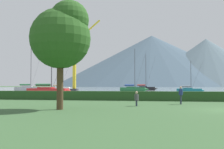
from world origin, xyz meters
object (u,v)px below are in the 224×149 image
sailboat_slip_0 (189,90)px  sailboat_slip_2 (60,88)px  person_standing_walker (181,94)px  sailboat_slip_3 (144,88)px  park_tree (62,35)px  sailboat_slip_1 (49,91)px  sailboat_slip_7 (29,88)px  dock_crane (76,68)px  sailboat_slip_4 (133,89)px  person_seated_viewer (137,98)px

sailboat_slip_0 → sailboat_slip_2: size_ratio=0.66×
sailboat_slip_2 → person_standing_walker: (39.42, -71.40, 0.26)m
sailboat_slip_3 → park_tree: 80.17m
sailboat_slip_2 → sailboat_slip_0: bearing=-42.8°
sailboat_slip_1 → sailboat_slip_2: size_ratio=0.89×
sailboat_slip_7 → person_standing_walker: (42.20, -52.23, 0.18)m
sailboat_slip_3 → sailboat_slip_2: bearing=174.8°
sailboat_slip_3 → dock_crane: 30.93m
sailboat_slip_2 → park_tree: sailboat_slip_2 is taller
sailboat_slip_2 → sailboat_slip_4: 34.02m
sailboat_slip_4 → sailboat_slip_7: bearing=-175.3°
sailboat_slip_0 → sailboat_slip_2: bearing=147.1°
sailboat_slip_4 → park_tree: size_ratio=1.61×
sailboat_slip_0 → park_tree: size_ratio=0.99×
person_standing_walker → sailboat_slip_0: bearing=91.0°
sailboat_slip_4 → dock_crane: dock_crane is taller
person_seated_viewer → person_standing_walker: person_standing_walker is taller
sailboat_slip_7 → person_standing_walker: size_ratio=8.66×
sailboat_slip_7 → person_standing_walker: 67.15m
dock_crane → sailboat_slip_4: bearing=19.7°
sailboat_slip_0 → dock_crane: size_ratio=0.38×
person_seated_viewer → sailboat_slip_7: bearing=116.8°
person_standing_walker → park_tree: bearing=-133.4°
sailboat_slip_4 → park_tree: bearing=-88.7°
sailboat_slip_4 → dock_crane: (-16.15, -5.77, 5.97)m
sailboat_slip_7 → person_seated_viewer: (38.36, -55.11, -0.11)m
park_tree → dock_crane: 58.52m
sailboat_slip_1 → sailboat_slip_4: sailboat_slip_4 is taller
sailboat_slip_2 → park_tree: size_ratio=1.50×
sailboat_slip_4 → park_tree: (0.94, -61.73, 4.71)m
person_seated_viewer → dock_crane: (-22.12, 51.73, 6.01)m
sailboat_slip_3 → sailboat_slip_7: sailboat_slip_7 is taller
sailboat_slip_1 → park_tree: size_ratio=1.33×
sailboat_slip_2 → sailboat_slip_7: size_ratio=0.83×
sailboat_slip_2 → sailboat_slip_3: (31.93, 1.51, 0.03)m
person_seated_viewer → sailboat_slip_1: bearing=118.7°
dock_crane → sailboat_slip_1: bearing=-82.9°
sailboat_slip_0 → person_standing_walker: size_ratio=4.78×
sailboat_slip_0 → sailboat_slip_3: bearing=112.5°
sailboat_slip_7 → dock_crane: 17.60m
sailboat_slip_0 → sailboat_slip_2: (-44.79, 27.13, 0.15)m
person_seated_viewer → dock_crane: dock_crane is taller
sailboat_slip_3 → sailboat_slip_4: (-2.34, -18.30, -0.02)m
sailboat_slip_0 → sailboat_slip_4: (-15.19, 10.35, 0.16)m
dock_crane → sailboat_slip_0: bearing=-8.3°
sailboat_slip_3 → park_tree: sailboat_slip_3 is taller
sailboat_slip_7 → sailboat_slip_0: bearing=-21.9°
sailboat_slip_7 → park_tree: size_ratio=1.80×
sailboat_slip_1 → sailboat_slip_2: (-16.74, 49.03, -0.01)m
sailboat_slip_1 → dock_crane: 27.34m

